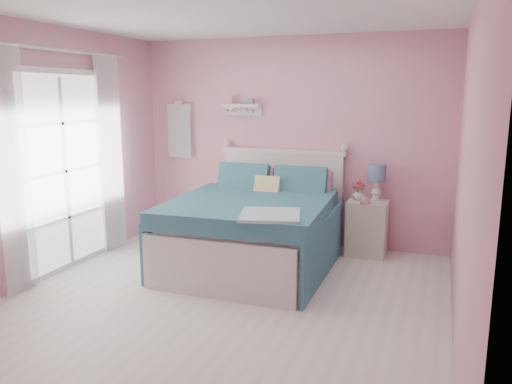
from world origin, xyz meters
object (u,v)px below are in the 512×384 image
Objects in this scene: nightstand at (367,228)px; teacup at (365,200)px; vase at (358,194)px; table_lamp at (377,176)px; bed at (255,229)px.

nightstand is 5.93× the size of teacup.
nightstand is 0.42m from vase.
table_lamp is 3.07× the size of vase.
teacup is at bearing -111.97° from table_lamp.
table_lamp reaches higher than teacup.
bed is 1.57m from table_lamp.
vase is at bearing 122.21° from teacup.
nightstand is 0.41m from teacup.
nightstand is 1.54× the size of table_lamp.
vase is (-0.20, -0.04, -0.23)m from table_lamp.
table_lamp is 3.84× the size of teacup.
bed is at bearing -144.44° from nightstand.
teacup is (-0.01, -0.17, 0.37)m from nightstand.
bed reaches higher than table_lamp.
nightstand is 0.63m from table_lamp.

